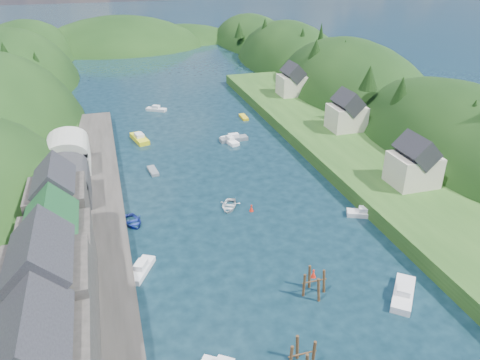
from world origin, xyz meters
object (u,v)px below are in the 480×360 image
object	(u,v)px
channel_buoy_far	(251,208)
channel_buoy_near	(313,274)
piling_cluster_near	(302,358)
piling_cluster_far	(314,285)

from	to	relation	value
channel_buoy_far	channel_buoy_near	bearing A→B (deg)	-82.21
channel_buoy_near	channel_buoy_far	distance (m)	17.76
piling_cluster_near	channel_buoy_far	xyz separation A→B (m)	(4.54, 30.11, -0.78)
channel_buoy_far	piling_cluster_far	bearing A→B (deg)	-86.90
piling_cluster_far	channel_buoy_near	world-z (taller)	piling_cluster_far
piling_cluster_far	channel_buoy_far	distance (m)	20.50
piling_cluster_far	channel_buoy_far	xyz separation A→B (m)	(-1.11, 20.46, -0.79)
channel_buoy_far	piling_cluster_near	bearing A→B (deg)	-98.58
piling_cluster_far	channel_buoy_near	xyz separation A→B (m)	(1.30, 2.86, -0.79)
piling_cluster_near	channel_buoy_far	size ratio (longest dim) A/B	3.33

